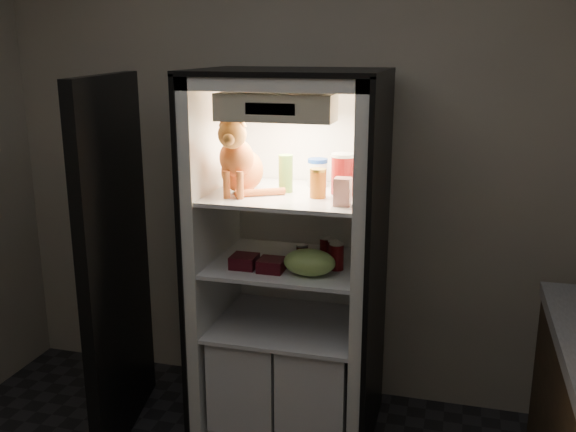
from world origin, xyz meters
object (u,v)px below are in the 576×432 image
Objects in this scene: grape_bag at (309,262)px; mayo_tub at (318,173)px; salsa_jar at (318,183)px; berry_box_left at (244,261)px; berry_box_right at (271,265)px; soda_can_c at (337,257)px; soda_can_a at (326,249)px; pepper_jar at (343,174)px; tabby_cat at (240,163)px; refrigerator at (292,285)px; soda_can_b at (334,252)px; condiment_jar at (302,252)px; parmesan_shaker at (286,173)px; cream_carton at (343,192)px.

mayo_tub is at bearing 97.04° from grape_bag.
berry_box_left is (-0.34, -0.08, -0.39)m from salsa_jar.
berry_box_right is (-0.19, 0.00, -0.03)m from grape_bag.
soda_can_a is at bearing 120.84° from soda_can_c.
tabby_cat is at bearing -166.20° from pepper_jar.
soda_can_b is (0.22, -0.01, 0.20)m from refrigerator.
tabby_cat is at bearing 154.53° from berry_box_right.
condiment_jar is (-0.19, 0.09, -0.02)m from soda_can_c.
refrigerator reaches higher than berry_box_left.
tabby_cat is at bearing -156.75° from parmesan_shaker.
tabby_cat is 2.90× the size of salsa_jar.
pepper_jar reaches higher than berry_box_left.
mayo_tub is 1.13× the size of cream_carton.
berry_box_right is (-0.02, -0.17, -0.41)m from parmesan_shaker.
soda_can_c is at bearing -59.16° from soda_can_a.
refrigerator is at bearing 155.78° from soda_can_c.
soda_can_c is 1.58× the size of condiment_jar.
refrigerator is 0.30m from soda_can_b.
soda_can_b is 1.35× the size of condiment_jar.
parmesan_shaker is 0.45m from soda_can_b.
refrigerator is 0.59m from parmesan_shaker.
soda_can_a is 1.37× the size of condiment_jar.
parmesan_shaker is at bearing 132.70° from grape_bag.
berry_box_right is at bearing 179.01° from grape_bag.
mayo_tub is at bearing 138.68° from pepper_jar.
refrigerator is 13.35× the size of mayo_tub.
salsa_jar is at bearing -37.19° from refrigerator.
condiment_jar is 0.33× the size of grape_bag.
salsa_jar is at bearing -76.95° from mayo_tub.
berry_box_right is (-0.20, -0.10, -0.39)m from salsa_jar.
pepper_jar is at bearing -22.97° from soda_can_a.
soda_can_c is at bearing 45.07° from grape_bag.
soda_can_b is at bearing 61.00° from salsa_jar.
grape_bag reaches higher than berry_box_right.
soda_can_b is 0.85× the size of soda_can_c.
tabby_cat reaches higher than grape_bag.
tabby_cat reaches higher than soda_can_b.
soda_can_a reaches higher than condiment_jar.
mayo_tub is at bearing 67.11° from berry_box_right.
grape_bag is 0.33m from berry_box_left.
grape_bag is (-0.11, -0.11, -0.00)m from soda_can_c.
soda_can_b reaches higher than berry_box_left.
tabby_cat reaches higher than berry_box_left.
mayo_tub is 0.72× the size of pepper_jar.
salsa_jar is 0.40m from condiment_jar.
parmesan_shaker is 1.64× the size of soda_can_a.
soda_can_c is 0.31m from berry_box_right.
soda_can_c is at bearing -71.35° from soda_can_b.
condiment_jar is 0.22m from berry_box_right.
parmesan_shaker reaches higher than soda_can_a.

